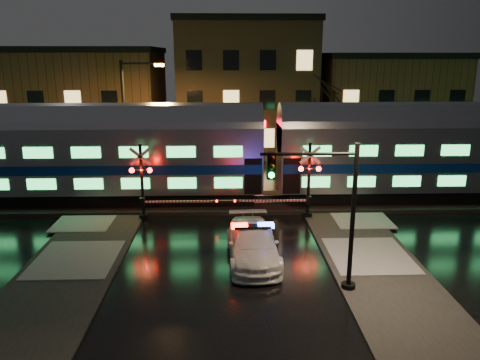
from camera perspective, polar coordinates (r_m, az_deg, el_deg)
name	(u,v)px	position (r m, az deg, el deg)	size (l,w,h in m)	color
ground	(224,235)	(23.81, -1.97, -6.70)	(120.00, 120.00, 0.00)	black
ballast	(224,203)	(28.48, -1.94, -2.76)	(90.00, 4.20, 0.24)	black
sidewalk_left	(51,294)	(19.50, -22.00, -12.79)	(4.00, 20.00, 0.12)	#2D2D2D
sidewalk_right	(392,289)	(19.41, 18.04, -12.54)	(4.00, 20.00, 0.12)	#2D2D2D
building_left	(84,103)	(46.25, -18.47, 8.88)	(14.00, 10.00, 9.00)	brown
building_mid	(245,89)	(44.78, 0.65, 11.06)	(12.00, 11.00, 11.50)	brown
building_right	(383,105)	(46.79, 16.99, 8.75)	(12.00, 10.00, 8.50)	brown
train	(270,150)	(27.79, 3.71, 3.72)	(51.00, 3.12, 5.92)	black
police_car	(253,244)	(20.72, 1.54, -7.77)	(2.37, 5.39, 1.71)	white
crossing_signal_right	(302,188)	(25.77, 7.61, -0.99)	(6.00, 0.67, 4.25)	black
crossing_signal_left	(149,190)	(25.78, -11.07, -1.16)	(5.97, 0.66, 4.23)	black
traffic_light	(329,216)	(17.56, 10.78, -4.30)	(3.73, 0.69, 5.78)	black
streetlight	(129,116)	(32.02, -13.41, 7.58)	(2.84, 0.30, 8.50)	black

